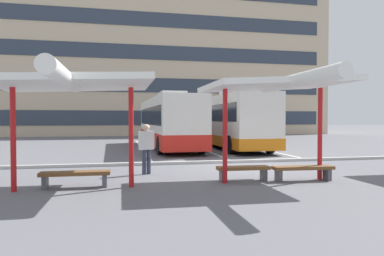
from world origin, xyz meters
name	(u,v)px	position (x,y,z in m)	size (l,w,h in m)	color
ground_plane	(251,168)	(0.00, 0.00, 0.00)	(160.00, 160.00, 0.00)	slate
terminal_building	(159,63)	(0.03, 32.50, 9.12)	(40.66, 12.73, 20.98)	#C6B293
coach_bus_0	(168,123)	(-1.92, 9.63, 1.61)	(2.82, 11.71, 3.51)	silver
coach_bus_1	(229,121)	(1.98, 8.90, 1.72)	(2.62, 10.76, 3.66)	silver
lane_stripe_0	(142,148)	(-3.60, 9.66, 0.00)	(0.16, 14.00, 0.01)	white
lane_stripe_1	(197,147)	(0.00, 9.66, 0.00)	(0.16, 14.00, 0.01)	white
lane_stripe_2	(248,146)	(3.60, 9.66, 0.00)	(0.16, 14.00, 0.01)	white
waiting_shelter_0	(72,85)	(-6.14, -3.23, 2.77)	(4.01, 5.24, 2.98)	red
bench_0	(75,175)	(-6.14, -2.75, 0.34)	(1.86, 0.44, 0.45)	brown
waiting_shelter_1	(278,86)	(-0.39, -3.17, 2.85)	(4.07, 4.88, 3.11)	red
bench_1	(243,170)	(-1.29, -2.70, 0.33)	(1.61, 0.46, 0.45)	brown
bench_2	(303,170)	(0.51, -3.03, 0.34)	(1.89, 0.52, 0.45)	brown
platform_kerb	(238,161)	(0.00, 1.52, 0.06)	(44.00, 0.24, 0.12)	#ADADA8
waiting_passenger_0	(146,145)	(-4.06, -0.79, 0.99)	(0.54, 0.38, 1.70)	#33384C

